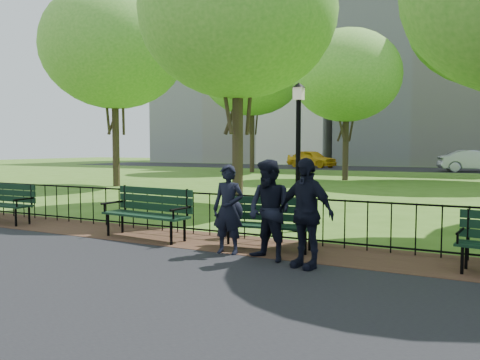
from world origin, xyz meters
The scene contains 20 objects.
ground centered at (0.00, 0.00, 0.00)m, with size 120.00×120.00×0.00m, color #3D651A.
asphalt_path centered at (0.00, -3.40, 0.01)m, with size 60.00×9.20×0.01m, color black.
dirt_strip centered at (0.00, 1.50, 0.01)m, with size 60.00×1.60×0.01m, color #341F15.
far_street centered at (0.00, 35.00, 0.01)m, with size 70.00×9.00×0.01m, color black.
iron_fence centered at (0.00, 2.00, 0.50)m, with size 24.06×0.06×1.00m.
apartment_west centered at (-22.00, 48.00, 13.00)m, with size 22.00×15.00×26.00m, color white.
apartment_mid centered at (2.00, 48.00, 15.00)m, with size 24.00×15.00×30.00m, color #B5B0A5.
park_bench_main centered at (-0.50, 1.28, 0.62)m, with size 1.82×0.75×1.01m.
park_bench_left_a centered at (-2.77, 1.25, 0.63)m, with size 2.00×0.79×1.11m.
park_bench_left_b centered at (-7.12, 1.22, 0.59)m, with size 1.82×0.58×1.03m.
lamppost centered at (-0.38, 3.37, 1.75)m, with size 0.29×0.29×3.22m.
tree_near_w centered at (-3.67, 6.94, 5.96)m, with size 6.17×6.17×8.59m.
tree_mid_w centered at (-12.09, 10.82, 6.46)m, with size 6.68×6.68×9.31m.
tree_far_c centered at (-3.41, 19.66, 5.77)m, with size 5.96×5.96×8.31m.
tree_far_w centered at (-11.70, 25.02, 7.40)m, with size 7.64×7.64×10.65m.
person_left centered at (-0.69, 0.74, 0.78)m, with size 0.56×0.37×1.53m, color black.
person_mid centered at (0.14, 0.59, 0.83)m, with size 0.79×0.41×1.63m, color black.
person_right centered at (0.79, 0.44, 0.85)m, with size 0.98×0.40×1.67m, color black.
taxi centered at (-10.27, 34.72, 0.81)m, with size 1.87×4.66×1.59m, color #E9B313.
sedan_silver centered at (2.98, 32.50, 0.82)m, with size 1.71×4.91×1.62m, color #9A9CA1.
Camera 1 is at (3.05, -6.25, 1.83)m, focal length 35.00 mm.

